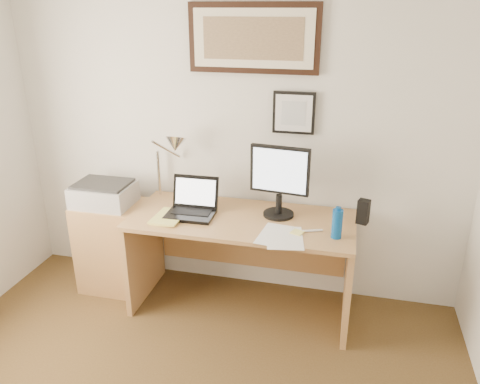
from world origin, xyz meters
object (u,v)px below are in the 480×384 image
(lcd_monitor, at_px, (279,178))
(printer, at_px, (104,194))
(laptop, at_px, (192,206))
(water_bottle, at_px, (337,224))
(desk, at_px, (244,242))
(side_cabinet, at_px, (113,246))
(book, at_px, (156,216))

(lcd_monitor, height_order, printer, lcd_monitor)
(laptop, bearing_deg, water_bottle, -7.52)
(water_bottle, height_order, desk, water_bottle)
(desk, bearing_deg, side_cabinet, -178.11)
(side_cabinet, relative_size, lcd_monitor, 1.40)
(desk, xyz_separation_m, lcd_monitor, (0.25, 0.01, 0.53))
(laptop, distance_m, printer, 0.73)
(water_bottle, xyz_separation_m, lcd_monitor, (-0.42, 0.24, 0.19))
(desk, relative_size, printer, 3.64)
(side_cabinet, bearing_deg, printer, -155.85)
(water_bottle, relative_size, lcd_monitor, 0.38)
(printer, bearing_deg, water_bottle, -6.00)
(lcd_monitor, bearing_deg, book, -165.29)
(desk, bearing_deg, lcd_monitor, 2.73)
(book, height_order, lcd_monitor, lcd_monitor)
(desk, bearing_deg, water_bottle, -19.11)
(laptop, bearing_deg, lcd_monitor, 9.96)
(book, bearing_deg, printer, 161.54)
(laptop, bearing_deg, book, -154.07)
(desk, distance_m, printer, 1.14)
(book, relative_size, laptop, 0.80)
(desk, bearing_deg, printer, -177.56)
(side_cabinet, height_order, printer, printer)
(book, height_order, printer, printer)
(lcd_monitor, bearing_deg, laptop, -170.04)
(book, relative_size, lcd_monitor, 0.53)
(laptop, relative_size, lcd_monitor, 0.66)
(side_cabinet, xyz_separation_m, book, (0.47, -0.18, 0.40))
(book, distance_m, printer, 0.52)
(laptop, xyz_separation_m, lcd_monitor, (0.61, 0.11, 0.23))
(side_cabinet, distance_m, desk, 1.08)
(water_bottle, relative_size, book, 0.71)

